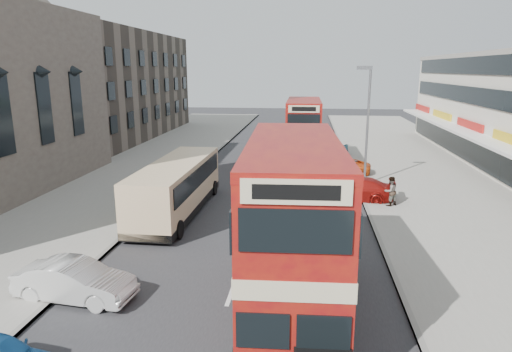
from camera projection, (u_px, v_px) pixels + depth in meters
The scene contains 17 objects.
ground at pixel (221, 323), 14.31m from camera, with size 160.00×160.00×0.00m, color #28282B.
road_surface at pixel (272, 177), 33.61m from camera, with size 12.00×90.00×0.01m, color #28282B.
pavement_right at pixel (437, 180), 32.24m from camera, with size 12.00×90.00×0.15m, color gray.
pavement_left at pixel (120, 172), 34.95m from camera, with size 12.00×90.00×0.15m, color gray.
kerb_left at pixel (193, 174), 34.29m from camera, with size 0.20×90.00×0.16m, color gray.
kerb_right at pixel (354, 178), 32.91m from camera, with size 0.20×90.00×0.16m, color gray.
brick_terrace at pixel (97, 86), 52.06m from camera, with size 14.00×28.00×12.00m, color #66594C.
street_lamp at pixel (367, 117), 29.83m from camera, with size 1.00×0.20×8.12m.
bus_main at pixel (293, 230), 14.17m from camera, with size 3.20×10.25×5.62m.
bus_second at pixel (303, 133), 36.34m from camera, with size 2.74×9.68×5.33m.
coach at pixel (177, 185), 24.88m from camera, with size 2.74×10.20×2.70m.
car_left_front at pixel (75, 281), 15.60m from camera, with size 1.48×4.24×1.40m, color silver.
car_right_a at pixel (353, 189), 27.43m from camera, with size 2.01×4.96×1.44m, color maroon.
car_right_b at pixel (341, 167), 34.17m from camera, with size 2.05×4.45×1.24m, color #D45015.
car_right_c at pixel (328, 147), 42.35m from camera, with size 1.55×3.86×1.32m, color #59A0B3.
pedestrian_near at pixel (390, 191), 25.85m from camera, with size 0.65×0.44×1.76m, color gray.
cyclist at pixel (331, 172), 32.14m from camera, with size 0.66×1.77×2.08m.
Camera 1 is at (2.61, -12.58, 7.95)m, focal length 31.25 mm.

